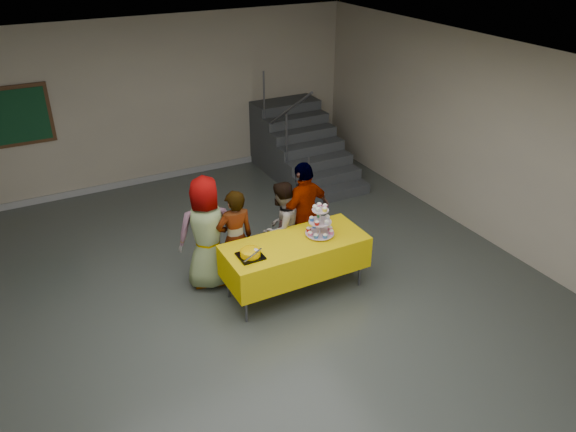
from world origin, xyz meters
name	(u,v)px	position (x,y,z in m)	size (l,w,h in m)	color
room_shell	(263,170)	(0.00, 0.02, 2.13)	(10.00, 10.04, 3.02)	#4C514C
bake_table	(295,256)	(0.70, 0.58, 0.56)	(1.88, 0.78, 0.77)	#595960
cupcake_stand	(320,223)	(1.06, 0.58, 0.95)	(0.38, 0.38, 0.44)	silver
bear_cake	(250,253)	(0.04, 0.52, 0.83)	(0.32, 0.36, 0.12)	black
schoolchild_a	(207,233)	(-0.24, 1.28, 0.79)	(0.77, 0.50, 1.58)	slate
schoolchild_b	(235,239)	(0.08, 1.11, 0.70)	(0.51, 0.34, 1.41)	slate
schoolchild_c	(281,227)	(0.79, 1.16, 0.67)	(0.65, 0.51, 1.34)	slate
schoolchild_d	(304,215)	(1.15, 1.15, 0.78)	(0.92, 0.38, 1.57)	slate
staircase	(299,147)	(2.70, 4.13, 0.49)	(1.30, 2.40, 2.04)	#424447
noticeboard	(9,117)	(-2.19, 4.96, 1.60)	(1.30, 0.05, 1.00)	#472B16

